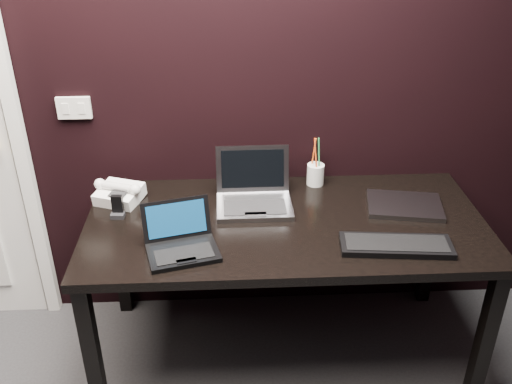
{
  "coord_description": "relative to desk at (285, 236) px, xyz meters",
  "views": [
    {
      "loc": [
        0.07,
        -0.66,
        2.02
      ],
      "look_at": [
        0.17,
        1.35,
        0.91
      ],
      "focal_mm": 40.0,
      "sensor_mm": 36.0,
      "label": 1
    }
  ],
  "objects": [
    {
      "name": "netbook",
      "position": [
        -0.43,
        -0.2,
        0.11
      ],
      "size": [
        0.32,
        0.3,
        0.17
      ],
      "color": "black",
      "rests_on": "desk"
    },
    {
      "name": "wall_back",
      "position": [
        -0.3,
        0.4,
        0.64
      ],
      "size": [
        4.0,
        0.0,
        4.0
      ],
      "primitive_type": "plane",
      "rotation": [
        1.57,
        0.0,
        0.0
      ],
      "color": "black",
      "rests_on": "ground"
    },
    {
      "name": "desk",
      "position": [
        0.0,
        0.0,
        0.0
      ],
      "size": [
        1.7,
        0.8,
        0.74
      ],
      "color": "black",
      "rests_on": "ground"
    },
    {
      "name": "desk_phone",
      "position": [
        -0.73,
        0.2,
        0.12
      ],
      "size": [
        0.23,
        0.22,
        0.11
      ],
      "color": "white",
      "rests_on": "desk"
    },
    {
      "name": "silver_laptop",
      "position": [
        -0.13,
        0.14,
        0.12
      ],
      "size": [
        0.33,
        0.3,
        0.23
      ],
      "color": "#95969A",
      "rests_on": "desk"
    },
    {
      "name": "closed_laptop",
      "position": [
        0.54,
        0.08,
        0.09
      ],
      "size": [
        0.36,
        0.28,
        0.02
      ],
      "color": "gray",
      "rests_on": "desk"
    },
    {
      "name": "wall_switch",
      "position": [
        -0.92,
        0.39,
        0.46
      ],
      "size": [
        0.15,
        0.02,
        0.1
      ],
      "color": "silver",
      "rests_on": "wall_back"
    },
    {
      "name": "pen_cup",
      "position": [
        0.17,
        0.32,
        0.13
      ],
      "size": [
        0.08,
        0.08,
        0.24
      ],
      "color": "silver",
      "rests_on": "desk"
    },
    {
      "name": "mobile_phone",
      "position": [
        -0.72,
        0.07,
        0.11
      ],
      "size": [
        0.06,
        0.05,
        0.1
      ],
      "color": "black",
      "rests_on": "desk"
    },
    {
      "name": "ext_keyboard",
      "position": [
        0.41,
        -0.23,
        0.09
      ],
      "size": [
        0.45,
        0.19,
        0.03
      ],
      "color": "black",
      "rests_on": "desk"
    }
  ]
}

